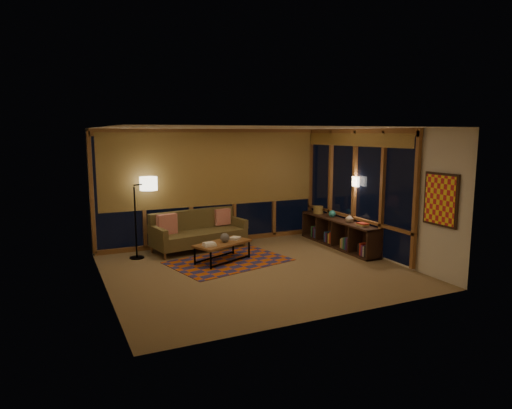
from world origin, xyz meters
name	(u,v)px	position (x,y,z in m)	size (l,w,h in m)	color
floor	(256,270)	(0.00, 0.00, 0.00)	(5.50, 5.00, 0.01)	#9D8755
ceiling	(256,128)	(0.00, 0.00, 2.70)	(5.50, 5.00, 0.01)	#F5E9CD
walls	(256,201)	(0.00, 0.00, 1.35)	(5.51, 5.01, 2.70)	beige
window_wall_back	(213,187)	(0.00, 2.43, 1.35)	(5.30, 0.16, 2.60)	brown
window_wall_right	(353,190)	(2.68, 0.60, 1.35)	(0.16, 3.70, 2.60)	brown
wall_art	(440,200)	(2.71, -1.85, 1.45)	(0.06, 0.74, 0.94)	red
wall_sconce	(356,182)	(2.62, 0.45, 1.55)	(0.12, 0.18, 0.22)	#F6ECCA
sofa	(199,231)	(-0.50, 1.96, 0.43)	(2.09, 0.84, 0.85)	brown
pillow_left	(167,224)	(-1.23, 1.96, 0.65)	(0.44, 0.15, 0.44)	#BA0C08
pillow_right	(223,218)	(0.18, 2.28, 0.61)	(0.38, 0.13, 0.38)	#BA0C08
area_rug	(229,261)	(-0.26, 0.78, 0.01)	(2.31, 1.54, 0.01)	#B64A0F
coffee_table	(223,252)	(-0.37, 0.83, 0.20)	(1.20, 0.55, 0.40)	brown
book_stack_a	(209,244)	(-0.71, 0.66, 0.43)	(0.22, 0.17, 0.06)	white
book_stack_b	(235,238)	(-0.03, 0.99, 0.43)	(0.26, 0.21, 0.05)	white
ceramic_pot	(225,237)	(-0.32, 0.84, 0.50)	(0.19, 0.19, 0.19)	#222228
floor_lamp	(135,219)	(-1.92, 1.83, 0.85)	(0.57, 0.37, 1.70)	black
bookshelf	(338,233)	(2.49, 0.87, 0.32)	(0.40, 2.59, 0.65)	#362017
basket	(318,210)	(2.47, 1.71, 0.74)	(0.24, 0.24, 0.18)	olive
teal_bowl	(332,214)	(2.49, 1.13, 0.73)	(0.17, 0.17, 0.17)	teal
vase	(349,218)	(2.49, 0.46, 0.74)	(0.18, 0.18, 0.19)	tan
shelf_book_stack	(363,224)	(2.49, -0.01, 0.69)	(0.19, 0.26, 0.08)	white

